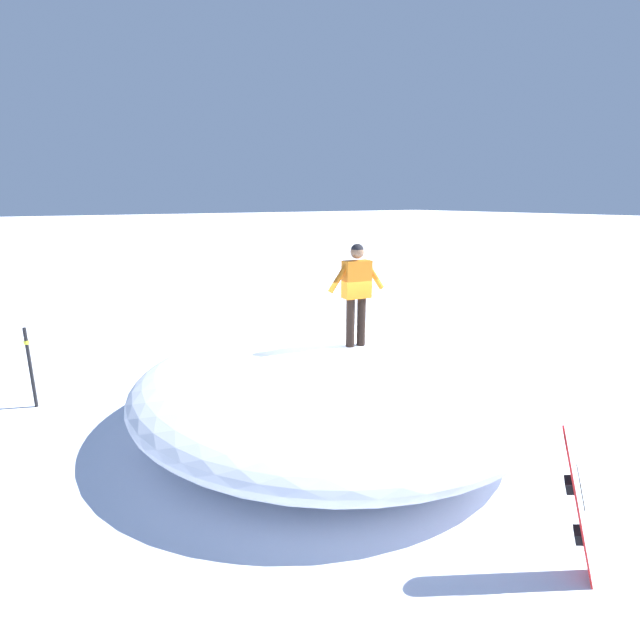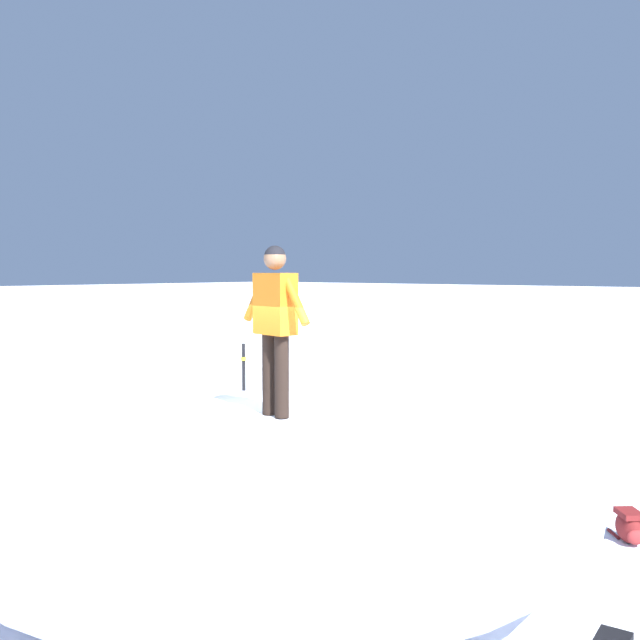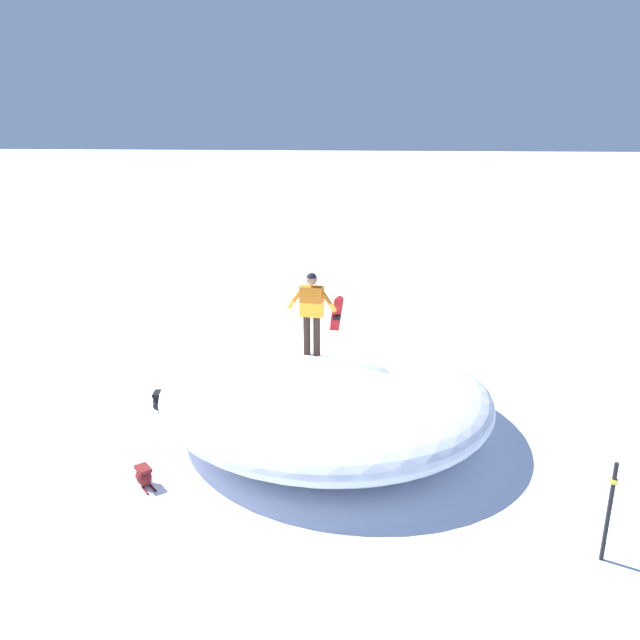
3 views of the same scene
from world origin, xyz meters
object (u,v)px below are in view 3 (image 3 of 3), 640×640
(snowboard_primary_upright, at_px, (335,323))
(backpack_far, at_px, (144,475))
(snowboarder_standing, at_px, (312,307))
(trail_marker_pole, at_px, (609,510))
(backpack_near, at_px, (159,400))

(snowboard_primary_upright, bearing_deg, backpack_far, -22.58)
(snowboarder_standing, xyz_separation_m, trail_marker_pole, (3.83, 4.50, -1.60))
(snowboarder_standing, distance_m, trail_marker_pole, 6.12)
(backpack_near, relative_size, trail_marker_pole, 0.37)
(snowboard_primary_upright, xyz_separation_m, backpack_far, (6.50, -2.70, -0.66))
(snowboard_primary_upright, relative_size, backpack_near, 2.84)
(backpack_near, distance_m, backpack_far, 2.92)
(snowboarder_standing, bearing_deg, snowboard_primary_upright, 177.47)
(snowboard_primary_upright, relative_size, backpack_far, 3.17)
(snowboarder_standing, distance_m, backpack_far, 4.31)
(snowboarder_standing, height_order, backpack_near, snowboarder_standing)
(snowboard_primary_upright, distance_m, backpack_near, 5.08)
(snowboarder_standing, relative_size, backpack_far, 3.23)
(snowboard_primary_upright, distance_m, backpack_far, 7.07)
(snowboarder_standing, height_order, trail_marker_pole, snowboarder_standing)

